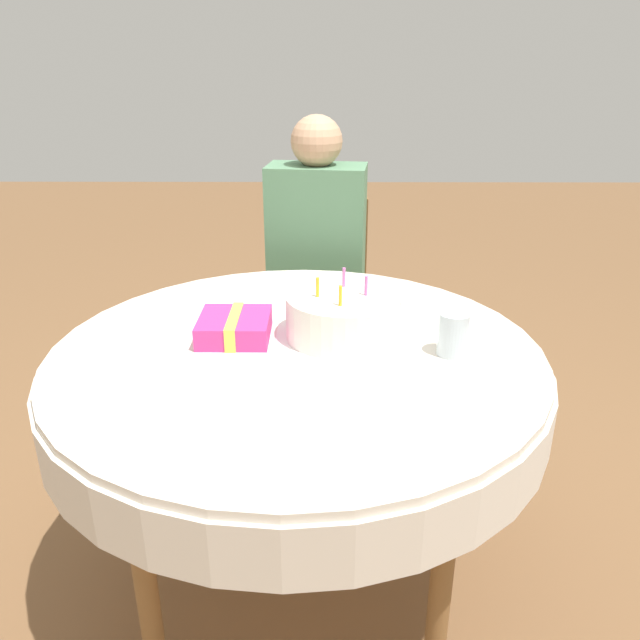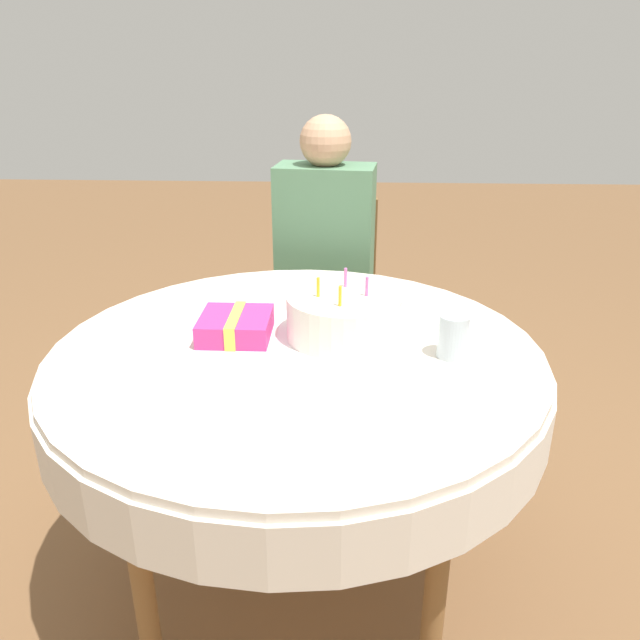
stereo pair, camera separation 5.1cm
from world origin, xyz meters
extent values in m
plane|color=brown|center=(0.00, 0.00, 0.00)|extent=(12.00, 12.00, 0.00)
cylinder|color=silver|center=(0.00, 0.00, 0.73)|extent=(1.18, 1.18, 0.02)
cylinder|color=silver|center=(0.00, 0.00, 0.65)|extent=(1.20, 1.20, 0.13)
cylinder|color=brown|center=(-0.32, -0.32, 0.36)|extent=(0.05, 0.05, 0.72)
cylinder|color=brown|center=(0.32, -0.32, 0.36)|extent=(0.05, 0.05, 0.72)
cylinder|color=brown|center=(-0.32, 0.32, 0.36)|extent=(0.05, 0.05, 0.72)
cylinder|color=brown|center=(0.32, 0.32, 0.36)|extent=(0.05, 0.05, 0.72)
cube|color=brown|center=(0.04, 0.84, 0.46)|extent=(0.43, 0.43, 0.04)
cube|color=brown|center=(0.06, 1.01, 0.68)|extent=(0.35, 0.07, 0.41)
cylinder|color=brown|center=(-0.14, 0.69, 0.22)|extent=(0.04, 0.04, 0.44)
cylinder|color=brown|center=(0.18, 0.65, 0.22)|extent=(0.04, 0.04, 0.44)
cylinder|color=brown|center=(-0.11, 1.02, 0.22)|extent=(0.04, 0.04, 0.44)
cylinder|color=brown|center=(0.22, 0.98, 0.22)|extent=(0.04, 0.04, 0.44)
cylinder|color=tan|center=(-0.06, 0.70, 0.24)|extent=(0.09, 0.09, 0.48)
cylinder|color=tan|center=(0.11, 0.68, 0.24)|extent=(0.09, 0.09, 0.48)
cube|color=#568460|center=(0.04, 0.84, 0.76)|extent=(0.36, 0.23, 0.55)
sphere|color=tan|center=(0.04, 0.84, 1.11)|extent=(0.18, 0.18, 0.18)
cube|color=white|center=(0.11, 0.07, 0.74)|extent=(0.33, 0.33, 0.00)
cylinder|color=white|center=(0.11, 0.07, 0.79)|extent=(0.28, 0.28, 0.11)
cylinder|color=#D166B2|center=(0.17, 0.07, 0.87)|extent=(0.01, 0.01, 0.05)
cylinder|color=#D166B2|center=(0.12, 0.13, 0.87)|extent=(0.01, 0.01, 0.05)
cylinder|color=gold|center=(0.05, 0.06, 0.87)|extent=(0.01, 0.01, 0.05)
cylinder|color=gold|center=(0.10, 0.00, 0.87)|extent=(0.01, 0.01, 0.05)
cylinder|color=silver|center=(0.37, -0.03, 0.79)|extent=(0.07, 0.07, 0.10)
cube|color=#D13384|center=(-0.16, 0.06, 0.77)|extent=(0.17, 0.17, 0.06)
cube|color=#EAE54C|center=(-0.16, 0.06, 0.77)|extent=(0.03, 0.18, 0.06)
camera|label=1|loc=(0.07, -1.35, 1.39)|focal=35.00mm
camera|label=2|loc=(0.12, -1.35, 1.39)|focal=35.00mm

